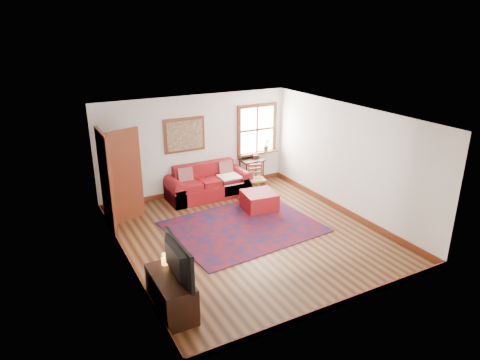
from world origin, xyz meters
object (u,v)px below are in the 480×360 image
red_ottoman (259,201)px  ladder_back_chair (256,178)px  red_leather_sofa (208,186)px  media_cabinet (171,294)px  side_table (252,164)px

red_ottoman → ladder_back_chair: bearing=71.1°
red_leather_sofa → media_cabinet: red_leather_sofa is taller
red_ottoman → side_table: side_table is taller
red_leather_sofa → media_cabinet: bearing=-121.1°
side_table → media_cabinet: (-3.71, -4.08, -0.31)m
side_table → ladder_back_chair: 0.67m
red_ottoman → media_cabinet: 4.07m
side_table → ladder_back_chair: size_ratio=0.87×
red_ottoman → red_leather_sofa: bearing=126.4°
side_table → ladder_back_chair: ladder_back_chair is taller
side_table → ladder_back_chair: (-0.21, -0.62, -0.16)m
red_ottoman → media_cabinet: size_ratio=0.67×
red_leather_sofa → red_ottoman: (0.73, -1.29, -0.06)m
red_leather_sofa → side_table: bearing=6.6°
red_leather_sofa → red_ottoman: red_leather_sofa is taller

